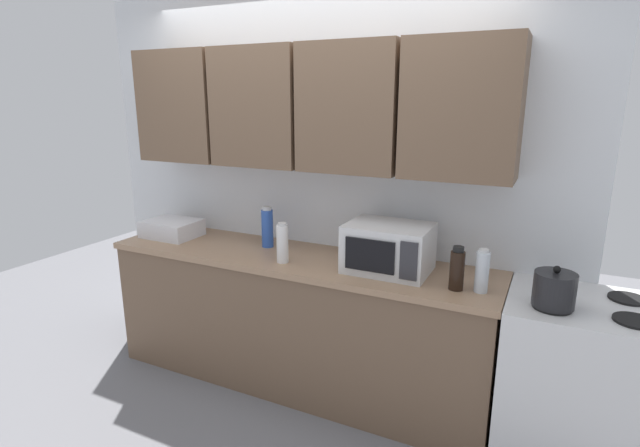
# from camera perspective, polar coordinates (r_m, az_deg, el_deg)

# --- Properties ---
(ground_plane) EXTENTS (8.00, 8.00, 0.00)m
(ground_plane) POSITION_cam_1_polar(r_m,az_deg,el_deg) (3.05, -9.59, -23.92)
(ground_plane) COLOR slate
(wall_back_with_cabinets) EXTENTS (3.45, 0.38, 2.60)m
(wall_back_with_cabinets) POSITION_cam_1_polar(r_m,az_deg,el_deg) (3.20, -0.98, 9.00)
(wall_back_with_cabinets) COLOR white
(wall_back_with_cabinets) RESTS_ON ground_plane
(counter_run) EXTENTS (2.58, 0.63, 0.90)m
(counter_run) POSITION_cam_1_polar(r_m,az_deg,el_deg) (3.31, -2.76, -11.18)
(counter_run) COLOR brown
(counter_run) RESTS_ON ground_plane
(stove_range) EXTENTS (0.76, 0.64, 0.91)m
(stove_range) POSITION_cam_1_polar(r_m,az_deg,el_deg) (2.97, 28.03, -16.28)
(stove_range) COLOR silver
(stove_range) RESTS_ON ground_plane
(kettle) EXTENTS (0.19, 0.19, 0.20)m
(kettle) POSITION_cam_1_polar(r_m,az_deg,el_deg) (2.60, 25.77, -6.97)
(kettle) COLOR black
(kettle) RESTS_ON stove_range
(microwave) EXTENTS (0.48, 0.37, 0.28)m
(microwave) POSITION_cam_1_polar(r_m,az_deg,el_deg) (2.86, 8.02, -2.84)
(microwave) COLOR silver
(microwave) RESTS_ON counter_run
(dish_rack) EXTENTS (0.38, 0.30, 0.12)m
(dish_rack) POSITION_cam_1_polar(r_m,az_deg,el_deg) (3.72, -16.96, -0.54)
(dish_rack) COLOR silver
(dish_rack) RESTS_ON counter_run
(bottle_blue_cleaner) EXTENTS (0.08, 0.08, 0.28)m
(bottle_blue_cleaner) POSITION_cam_1_polar(r_m,az_deg,el_deg) (3.31, -6.19, -0.45)
(bottle_blue_cleaner) COLOR #2D56B7
(bottle_blue_cleaner) RESTS_ON counter_run
(bottle_white_jar) EXTENTS (0.07, 0.07, 0.25)m
(bottle_white_jar) POSITION_cam_1_polar(r_m,az_deg,el_deg) (2.99, -4.42, -2.31)
(bottle_white_jar) COLOR white
(bottle_white_jar) RESTS_ON counter_run
(bottle_soy_dark) EXTENTS (0.08, 0.08, 0.24)m
(bottle_soy_dark) POSITION_cam_1_polar(r_m,az_deg,el_deg) (2.67, 15.76, -5.17)
(bottle_soy_dark) COLOR black
(bottle_soy_dark) RESTS_ON counter_run
(bottle_clear_tall) EXTENTS (0.07, 0.07, 0.23)m
(bottle_clear_tall) POSITION_cam_1_polar(r_m,az_deg,el_deg) (2.67, 18.46, -5.34)
(bottle_clear_tall) COLOR silver
(bottle_clear_tall) RESTS_ON counter_run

